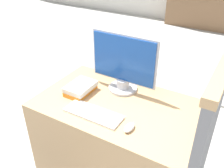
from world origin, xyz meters
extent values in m
cube|color=tan|center=(0.00, 0.36, 0.38)|extent=(1.18, 0.72, 0.76)
cube|color=slate|center=(0.61, 0.28, 0.59)|extent=(0.05, 0.56, 1.18)
cube|color=tan|center=(0.61, 0.28, 1.20)|extent=(0.07, 0.56, 0.05)
cylinder|color=#B7B7BC|center=(-0.07, 0.55, 0.77)|extent=(0.22, 0.22, 0.02)
cylinder|color=#B7B7BC|center=(-0.07, 0.55, 0.82)|extent=(0.10, 0.10, 0.07)
cube|color=#B7B7BC|center=(-0.07, 0.55, 1.02)|extent=(0.52, 0.01, 0.37)
cube|color=#19479E|center=(-0.07, 0.55, 1.02)|extent=(0.49, 0.02, 0.34)
cube|color=white|center=(-0.09, 0.17, 0.77)|extent=(0.40, 0.15, 0.02)
ellipsoid|color=silver|center=(0.19, 0.16, 0.78)|extent=(0.05, 0.10, 0.03)
cube|color=orange|center=(-0.32, 0.35, 0.78)|extent=(0.15, 0.24, 0.03)
cube|color=silver|center=(-0.32, 0.35, 0.82)|extent=(0.17, 0.23, 0.04)
cylinder|color=brown|center=(0.52, 1.90, 0.21)|extent=(0.04, 0.04, 0.42)
camera|label=1|loc=(0.70, -0.91, 1.80)|focal=40.00mm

